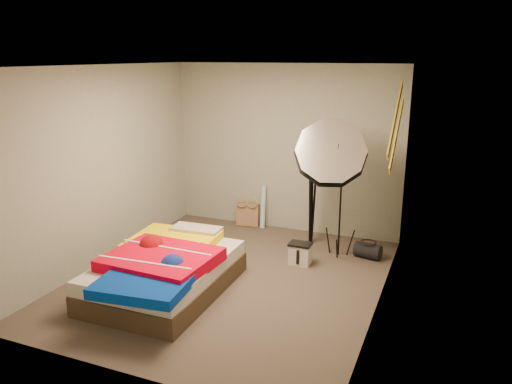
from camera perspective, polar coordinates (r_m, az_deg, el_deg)
The scene contains 15 objects.
floor at distance 6.11m, azimuth -3.05°, elevation -9.93°, with size 4.00×4.00×0.00m, color #51453B.
ceiling at distance 5.52m, azimuth -3.43°, elevation 14.21°, with size 4.00×4.00×0.00m, color silver.
wall_back at distance 7.50m, azimuth 3.36°, elevation 4.93°, with size 3.50×3.50×0.00m, color #979B8D.
wall_front at distance 4.06m, azimuth -15.47°, elevation -4.84°, with size 3.50×3.50×0.00m, color #979B8D.
wall_left at distance 6.62m, azimuth -17.07°, elevation 2.84°, with size 4.00×4.00×0.00m, color #979B8D.
wall_right at distance 5.20m, azimuth 14.46°, elevation -0.28°, with size 4.00×4.00×0.00m, color #979B8D.
tote_bag at distance 7.88m, azimuth -0.93°, elevation -2.60°, with size 0.35×0.11×0.35m, color #A97B5C.
wrapping_roll at distance 7.74m, azimuth 0.82°, elevation -1.75°, with size 0.08×0.08×0.66m, color #66A0CD.
camera_case at distance 6.49m, azimuth 5.06°, elevation -7.12°, with size 0.26×0.19×0.26m, color beige.
duffel_bag at distance 6.82m, azimuth 12.66°, elevation -6.56°, with size 0.21×0.21×0.34m, color black.
wall_stripe_upper at distance 5.66m, azimuth 15.62°, elevation 8.12°, with size 0.02×1.10×0.10m, color gold.
wall_stripe_lower at distance 5.93m, azimuth 15.78°, elevation 6.47°, with size 0.02×1.10×0.10m, color gold.
bed at distance 5.79m, azimuth -10.35°, elevation -8.78°, with size 1.33×1.99×0.53m.
photo_umbrella at distance 6.38m, azimuth 8.51°, elevation 4.23°, with size 1.05×0.85×1.94m.
camera_tripod at distance 7.02m, azimuth 6.39°, elevation -0.31°, with size 0.09×0.09×1.26m.
Camera 1 is at (2.39, -4.98, 2.62)m, focal length 35.00 mm.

